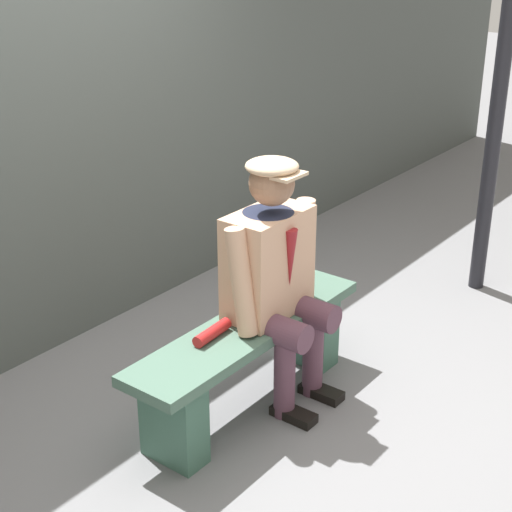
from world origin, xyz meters
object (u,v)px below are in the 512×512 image
(seated_man, at_px, (275,271))
(lamp_post, at_px, (505,50))
(rolled_magazine, at_px, (212,333))
(bench, at_px, (248,352))

(seated_man, height_order, lamp_post, lamp_post)
(seated_man, distance_m, rolled_magazine, 0.45)
(bench, distance_m, seated_man, 0.44)
(bench, xyz_separation_m, lamp_post, (-2.10, 0.37, 1.30))
(bench, bearing_deg, seated_man, 164.68)
(seated_man, relative_size, lamp_post, 0.47)
(seated_man, xyz_separation_m, rolled_magazine, (0.38, -0.09, -0.22))
(seated_man, relative_size, rolled_magazine, 5.43)
(bench, bearing_deg, rolled_magazine, -12.57)
(bench, relative_size, rolled_magazine, 6.32)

